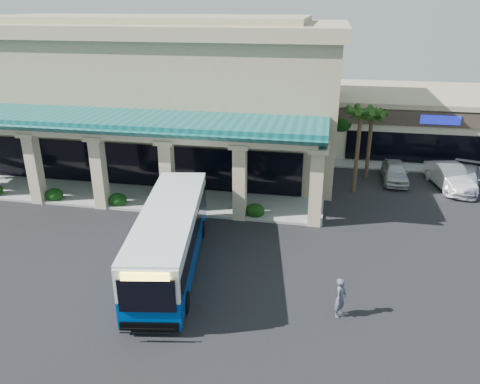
% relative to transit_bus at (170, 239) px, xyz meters
% --- Properties ---
extents(ground, '(110.00, 110.00, 0.00)m').
position_rel_transit_bus_xyz_m(ground, '(0.77, 1.00, -1.57)').
color(ground, black).
extents(main_building, '(30.80, 14.80, 11.35)m').
position_rel_transit_bus_xyz_m(main_building, '(-7.23, 17.00, 4.11)').
color(main_building, tan).
rests_on(main_building, ground).
extents(arcade, '(30.00, 6.20, 5.70)m').
position_rel_transit_bus_xyz_m(arcade, '(-7.23, 7.80, 1.28)').
color(arcade, '#0D5152').
rests_on(arcade, ground).
extents(strip_mall, '(22.50, 12.50, 4.90)m').
position_rel_transit_bus_xyz_m(strip_mall, '(18.77, 25.00, 0.88)').
color(strip_mall, beige).
rests_on(strip_mall, ground).
extents(palm_0, '(2.40, 2.40, 6.60)m').
position_rel_transit_bus_xyz_m(palm_0, '(9.27, 12.00, 1.73)').
color(palm_0, '#19390F').
rests_on(palm_0, ground).
extents(palm_1, '(2.40, 2.40, 5.80)m').
position_rel_transit_bus_xyz_m(palm_1, '(10.27, 15.00, 1.33)').
color(palm_1, '#19390F').
rests_on(palm_1, ground).
extents(broadleaf_tree, '(2.60, 2.60, 4.81)m').
position_rel_transit_bus_xyz_m(broadleaf_tree, '(8.27, 20.00, 0.84)').
color(broadleaf_tree, black).
rests_on(broadleaf_tree, ground).
extents(transit_bus, '(4.41, 11.49, 3.13)m').
position_rel_transit_bus_xyz_m(transit_bus, '(0.00, 0.00, 0.00)').
color(transit_bus, '#003B99').
rests_on(transit_bus, ground).
extents(pedestrian, '(0.66, 0.76, 1.77)m').
position_rel_transit_bus_xyz_m(pedestrian, '(8.21, -2.44, -0.68)').
color(pedestrian, '#4A4F5E').
rests_on(pedestrian, ground).
extents(car_silver, '(1.79, 4.35, 1.48)m').
position_rel_transit_bus_xyz_m(car_silver, '(12.28, 14.60, -0.83)').
color(car_silver, '#B0B0B1').
rests_on(car_silver, ground).
extents(car_white, '(2.85, 5.37, 1.68)m').
position_rel_transit_bus_xyz_m(car_white, '(15.91, 14.03, -0.73)').
color(car_white, white).
rests_on(car_white, ground).
extents(car_red, '(3.58, 5.59, 1.51)m').
position_rel_transit_bus_xyz_m(car_red, '(16.88, 13.89, -0.81)').
color(car_red, '#A8A9B9').
rests_on(car_red, ground).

